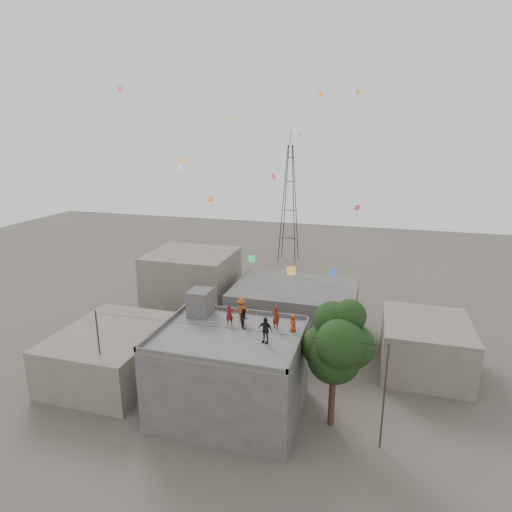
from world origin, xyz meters
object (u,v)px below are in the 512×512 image
at_px(tree, 337,344).
at_px(person_red_adult, 276,317).
at_px(stair_head_box, 200,303).
at_px(transmission_tower, 289,204).
at_px(person_dark_adult, 265,330).

xyz_separation_m(tree, person_red_adult, (-4.46, 1.20, 0.86)).
xyz_separation_m(stair_head_box, transmission_tower, (-0.80, 37.40, 1.97)).
distance_m(stair_head_box, person_dark_adult, 6.65).
relative_size(transmission_tower, person_red_adult, 11.55).
bearing_deg(transmission_tower, stair_head_box, -88.77).
bearing_deg(stair_head_box, tree, -10.74).
xyz_separation_m(stair_head_box, person_red_adult, (6.11, -0.81, -0.13)).
height_order(stair_head_box, transmission_tower, transmission_tower).
xyz_separation_m(tree, transmission_tower, (-11.37, 39.40, 2.97)).
relative_size(tree, person_dark_adult, 5.09).
xyz_separation_m(transmission_tower, person_dark_adult, (6.71, -40.45, -2.07)).
bearing_deg(transmission_tower, person_dark_adult, -80.58).
height_order(person_red_adult, person_dark_adult, person_dark_adult).
height_order(stair_head_box, tree, tree).
bearing_deg(person_dark_adult, tree, 25.89).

